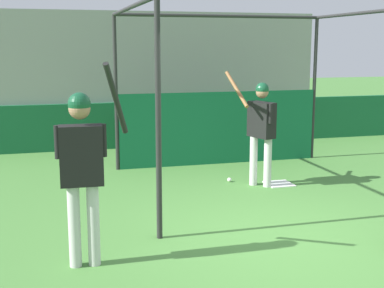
{
  "coord_description": "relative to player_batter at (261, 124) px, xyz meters",
  "views": [
    {
      "loc": [
        -2.65,
        -5.68,
        2.34
      ],
      "look_at": [
        -0.76,
        1.17,
        1.03
      ],
      "focal_mm": 50.0,
      "sensor_mm": 36.0,
      "label": 1
    }
  ],
  "objects": [
    {
      "name": "home_plate",
      "position": [
        0.36,
        -0.01,
        -1.05
      ],
      "size": [
        0.44,
        0.44,
        0.02
      ],
      "color": "white",
      "rests_on": "ground"
    },
    {
      "name": "bleacher_section",
      "position": [
        -0.79,
        6.07,
        0.5
      ],
      "size": [
        7.6,
        4.0,
        3.14
      ],
      "color": "#9E9E99",
      "rests_on": "ground"
    },
    {
      "name": "baseball",
      "position": [
        -0.4,
        0.38,
        -1.02
      ],
      "size": [
        0.07,
        0.07,
        0.07
      ],
      "color": "white",
      "rests_on": "ground"
    },
    {
      "name": "player_batter",
      "position": [
        0.0,
        0.0,
        0.0
      ],
      "size": [
        0.65,
        0.86,
        1.91
      ],
      "rotation": [
        0.0,
        0.0,
        1.88
      ],
      "color": "silver",
      "rests_on": "ground"
    },
    {
      "name": "outfield_wall",
      "position": [
        -0.79,
        4.0,
        -0.53
      ],
      "size": [
        24.0,
        0.12,
        1.06
      ],
      "color": "#196038",
      "rests_on": "ground"
    },
    {
      "name": "ground_plane",
      "position": [
        -0.79,
        -2.47,
        -1.06
      ],
      "size": [
        60.0,
        60.0,
        0.0
      ],
      "primitive_type": "plane",
      "color": "#477F38"
    },
    {
      "name": "batting_cage",
      "position": [
        -0.1,
        1.23,
        0.18
      ],
      "size": [
        4.17,
        3.91,
        2.93
      ],
      "color": "#282828",
      "rests_on": "ground"
    },
    {
      "name": "player_waiting",
      "position": [
        -3.09,
        -2.6,
        0.09
      ],
      "size": [
        0.8,
        0.54,
        2.18
      ],
      "rotation": [
        0.0,
        0.0,
        -0.05
      ],
      "color": "silver",
      "rests_on": "ground"
    }
  ]
}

